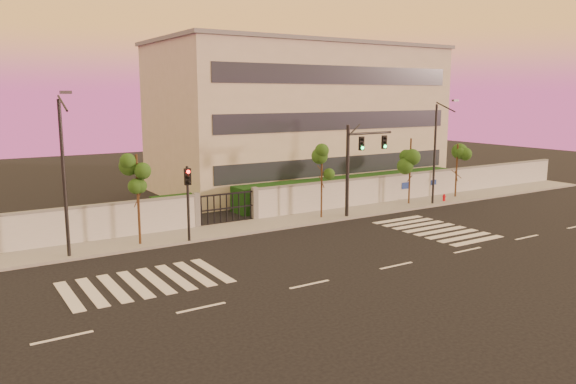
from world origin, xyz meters
TOP-DOWN VIEW (x-y plane):
  - ground at (0.00, 0.00)m, footprint 120.00×120.00m
  - sidewalk at (0.00, 10.50)m, footprint 60.00×3.00m
  - perimeter_wall at (0.10, 12.00)m, footprint 60.00×0.36m
  - hedge_row at (1.17, 14.74)m, footprint 41.00×4.25m
  - institutional_building at (9.00, 21.99)m, footprint 24.40×12.40m
  - road_markings at (-1.58, 3.76)m, footprint 57.00×7.62m
  - street_tree_c at (-9.15, 9.93)m, footprint 1.62×1.29m
  - street_tree_d at (2.89, 10.09)m, footprint 1.44×1.15m
  - street_tree_e at (11.08, 10.51)m, footprint 1.49×1.18m
  - street_tree_f at (16.18, 10.62)m, footprint 1.64×1.30m
  - traffic_signal_main at (5.26, 9.47)m, footprint 3.86×0.45m
  - traffic_signal_secondary at (-6.71, 9.09)m, footprint 0.33×0.33m
  - streetlight_west at (-12.86, 9.35)m, footprint 0.49×1.97m
  - streetlight_east at (12.54, 9.41)m, footprint 0.46×1.85m
  - fire_hydrant at (13.94, 9.74)m, footprint 0.27×0.25m

SIDE VIEW (x-z plane):
  - ground at x=0.00m, z-range 0.00..0.00m
  - road_markings at x=-1.58m, z-range 0.00..0.02m
  - sidewalk at x=0.00m, z-range 0.00..0.15m
  - fire_hydrant at x=13.94m, z-range 0.00..0.68m
  - hedge_row at x=1.17m, z-range -0.08..1.72m
  - perimeter_wall at x=0.10m, z-range -0.03..2.17m
  - traffic_signal_secondary at x=-6.71m, z-range 0.57..4.82m
  - street_tree_f at x=16.18m, z-range 1.01..5.26m
  - street_tree_d at x=2.89m, z-range 1.14..5.96m
  - street_tree_e at x=11.08m, z-range 1.16..6.06m
  - street_tree_c at x=-9.15m, z-range 1.17..6.11m
  - traffic_signal_main at x=5.26m, z-range 0.81..6.90m
  - streetlight_east at x=12.54m, z-range 0.31..7.99m
  - streetlight_west at x=-12.86m, z-range 0.33..8.51m
  - institutional_building at x=9.00m, z-range 0.03..12.28m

